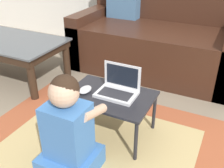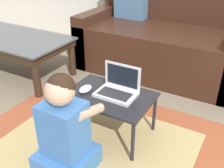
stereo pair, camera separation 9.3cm
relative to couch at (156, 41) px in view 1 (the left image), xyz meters
The scene contains 8 objects.
ground_plane 1.29m from the couch, 87.32° to the right, with size 16.00×16.00×0.00m, color #7F705B.
area_rug 1.51m from the couch, 87.13° to the right, with size 1.76×1.47×0.01m.
couch is the anchor object (origin of this frame).
coffee_table 1.55m from the couch, 145.89° to the right, with size 1.19×0.63×0.40m.
laptop_desk 1.26m from the couch, 86.63° to the right, with size 0.59×0.41×0.32m.
laptop 1.23m from the couch, 84.53° to the right, with size 0.27×0.19×0.20m.
computer_mouse 1.30m from the couch, 94.33° to the right, with size 0.07×0.12×0.04m.
person_seated 1.69m from the couch, 89.12° to the right, with size 0.32×0.38×0.65m.
Camera 1 is at (0.71, -1.37, 1.25)m, focal length 42.00 mm.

